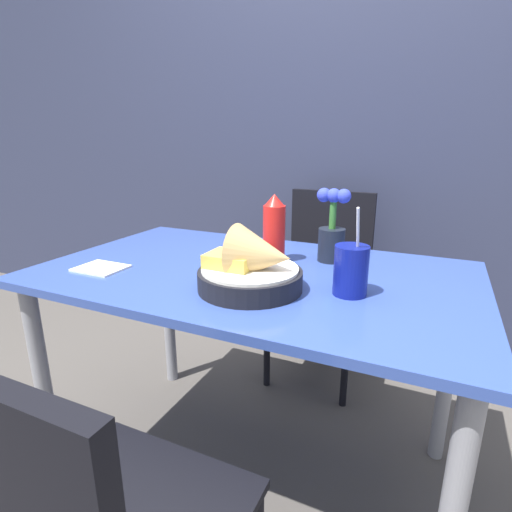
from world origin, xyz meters
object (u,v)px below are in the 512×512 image
Objects in this scene: chair_far_window at (325,267)px; drink_cup at (351,272)px; ketchup_bottle at (274,229)px; food_basket at (254,268)px; flower_vase at (332,232)px.

chair_far_window is 0.90m from drink_cup.
ketchup_bottle reaches higher than chair_far_window.
food_basket is at bearing -79.37° from ketchup_bottle.
food_basket is 0.36m from flower_vase.
food_basket is 0.25m from drink_cup.
chair_far_window is 3.17× the size of food_basket.
drink_cup is (0.28, -0.82, 0.27)m from chair_far_window.
drink_cup is at bearing 17.49° from food_basket.
chair_far_window is 3.74× the size of flower_vase.
food_basket is 1.18× the size of flower_vase.
ketchup_bottle is 0.93× the size of flower_vase.
ketchup_bottle is 0.34m from drink_cup.
flower_vase reaches higher than ketchup_bottle.
food_basket is at bearing -109.01° from flower_vase.
ketchup_bottle is at bearing 100.63° from food_basket.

